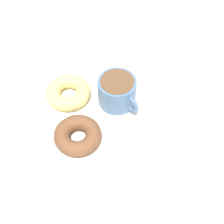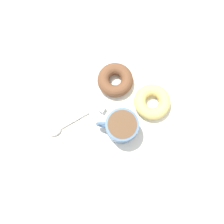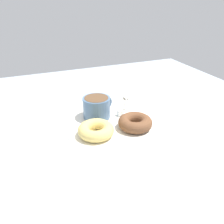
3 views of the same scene
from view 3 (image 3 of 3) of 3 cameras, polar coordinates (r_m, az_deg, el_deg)
name	(u,v)px [view 3 (image 3 of 3)]	position (r cm, az deg, el deg)	size (l,w,h in cm)	color
ground_plane	(121,123)	(81.96, 2.11, -2.45)	(120.00, 120.00, 2.00)	#99A8B7
napkin	(112,118)	(82.44, 0.00, -1.34)	(32.60, 32.60, 0.30)	white
coffee_cup	(97,107)	(81.49, -3.47, 1.19)	(11.15, 8.91, 6.86)	slate
donut_near_cup	(135,122)	(76.03, 5.32, -2.40)	(10.47, 10.47, 3.53)	brown
donut_far	(96,130)	(72.14, -3.69, -4.13)	(10.55, 10.55, 3.37)	#E5C66B
spoon	(126,99)	(95.33, 3.26, 3.03)	(7.55, 11.82, 0.90)	#B7B2A8
sugar_cube	(120,113)	(83.49, 1.85, -0.18)	(1.73, 1.73, 1.73)	white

